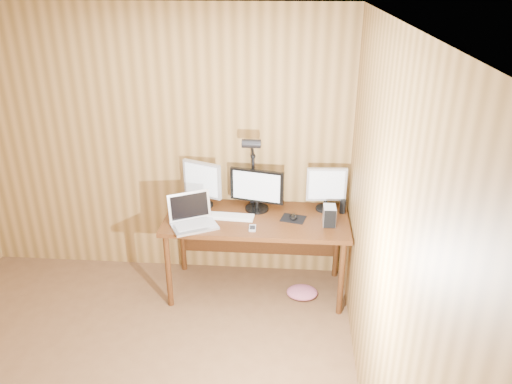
# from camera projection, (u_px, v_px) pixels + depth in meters

# --- Properties ---
(room_shell) EXTENTS (4.00, 4.00, 4.00)m
(room_shell) POSITION_uv_depth(u_px,v_px,m) (64.00, 267.00, 2.73)
(room_shell) COLOR brown
(room_shell) RESTS_ON ground
(desk) EXTENTS (1.60, 0.70, 0.75)m
(desk) POSITION_uv_depth(u_px,v_px,m) (257.00, 226.00, 4.46)
(desk) COLOR #43220D
(desk) RESTS_ON floor
(monitor_center) EXTENTS (0.48, 0.21, 0.38)m
(monitor_center) POSITION_uv_depth(u_px,v_px,m) (257.00, 190.00, 4.41)
(monitor_center) COLOR black
(monitor_center) RESTS_ON desk
(monitor_left) EXTENTS (0.36, 0.18, 0.43)m
(monitor_left) POSITION_uv_depth(u_px,v_px,m) (202.00, 183.00, 4.47)
(monitor_left) COLOR black
(monitor_left) RESTS_ON desk
(monitor_right) EXTENTS (0.35, 0.17, 0.40)m
(monitor_right) POSITION_uv_depth(u_px,v_px,m) (326.00, 188.00, 4.41)
(monitor_right) COLOR black
(monitor_right) RESTS_ON desk
(laptop) EXTENTS (0.45, 0.42, 0.26)m
(laptop) POSITION_uv_depth(u_px,v_px,m) (192.00, 217.00, 4.21)
(laptop) COLOR silver
(laptop) RESTS_ON desk
(keyboard) EXTENTS (0.43, 0.16, 0.02)m
(keyboard) POSITION_uv_depth(u_px,v_px,m) (229.00, 216.00, 4.35)
(keyboard) COLOR white
(keyboard) RESTS_ON desk
(mousepad) EXTENTS (0.24, 0.21, 0.00)m
(mousepad) POSITION_uv_depth(u_px,v_px,m) (293.00, 219.00, 4.33)
(mousepad) COLOR black
(mousepad) RESTS_ON desk
(mouse) EXTENTS (0.11, 0.13, 0.04)m
(mouse) POSITION_uv_depth(u_px,v_px,m) (293.00, 216.00, 4.32)
(mouse) COLOR black
(mouse) RESTS_ON mousepad
(hard_drive) EXTENTS (0.10, 0.15, 0.17)m
(hard_drive) POSITION_uv_depth(u_px,v_px,m) (329.00, 216.00, 4.20)
(hard_drive) COLOR silver
(hard_drive) RESTS_ON desk
(phone) EXTENTS (0.06, 0.11, 0.02)m
(phone) POSITION_uv_depth(u_px,v_px,m) (252.00, 228.00, 4.16)
(phone) COLOR silver
(phone) RESTS_ON desk
(speaker) EXTENTS (0.05, 0.05, 0.12)m
(speaker) POSITION_uv_depth(u_px,v_px,m) (343.00, 207.00, 4.41)
(speaker) COLOR black
(speaker) RESTS_ON desk
(desk_lamp) EXTENTS (0.16, 0.23, 0.71)m
(desk_lamp) POSITION_uv_depth(u_px,v_px,m) (252.00, 161.00, 4.37)
(desk_lamp) COLOR black
(desk_lamp) RESTS_ON desk
(fabric_pile) EXTENTS (0.34, 0.31, 0.09)m
(fabric_pile) POSITION_uv_depth(u_px,v_px,m) (302.00, 292.00, 4.53)
(fabric_pile) COLOR #B65872
(fabric_pile) RESTS_ON floor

